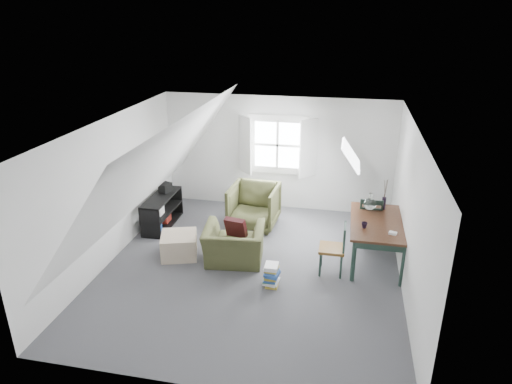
% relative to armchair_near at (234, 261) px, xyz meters
% --- Properties ---
extents(floor, '(5.50, 5.50, 0.00)m').
position_rel_armchair_near_xyz_m(floor, '(0.34, -0.16, 0.00)').
color(floor, '#49494E').
rests_on(floor, ground).
extents(ceiling, '(5.50, 5.50, 0.00)m').
position_rel_armchair_near_xyz_m(ceiling, '(0.34, -0.16, 2.50)').
color(ceiling, white).
rests_on(ceiling, wall_back).
extents(wall_back, '(5.00, 0.00, 5.00)m').
position_rel_armchair_near_xyz_m(wall_back, '(0.34, 2.59, 1.25)').
color(wall_back, silver).
rests_on(wall_back, ground).
extents(wall_front, '(5.00, 0.00, 5.00)m').
position_rel_armchair_near_xyz_m(wall_front, '(0.34, -2.91, 1.25)').
color(wall_front, silver).
rests_on(wall_front, ground).
extents(wall_left, '(0.00, 5.50, 5.50)m').
position_rel_armchair_near_xyz_m(wall_left, '(-2.16, -0.16, 1.25)').
color(wall_left, silver).
rests_on(wall_left, ground).
extents(wall_right, '(0.00, 5.50, 5.50)m').
position_rel_armchair_near_xyz_m(wall_right, '(2.84, -0.16, 1.25)').
color(wall_right, silver).
rests_on(wall_right, ground).
extents(slope_left, '(3.19, 5.50, 4.48)m').
position_rel_armchair_near_xyz_m(slope_left, '(-1.21, -0.16, 1.78)').
color(slope_left, white).
rests_on(slope_left, wall_left).
extents(slope_right, '(3.19, 5.50, 4.48)m').
position_rel_armchair_near_xyz_m(slope_right, '(1.89, -0.16, 1.78)').
color(slope_right, white).
rests_on(slope_right, wall_right).
extents(dormer_window, '(1.71, 0.35, 1.30)m').
position_rel_armchair_near_xyz_m(dormer_window, '(0.34, 2.51, 1.45)').
color(dormer_window, white).
rests_on(dormer_window, wall_back).
extents(skylight, '(0.35, 0.75, 0.47)m').
position_rel_armchair_near_xyz_m(skylight, '(1.89, 1.14, 1.75)').
color(skylight, white).
rests_on(skylight, slope_right).
extents(armchair_near, '(1.12, 1.01, 0.67)m').
position_rel_armchair_near_xyz_m(armchair_near, '(0.00, 0.00, 0.00)').
color(armchair_near, '#3D4024').
rests_on(armchair_near, floor).
extents(armchair_far, '(1.00, 1.02, 0.88)m').
position_rel_armchair_near_xyz_m(armchair_far, '(0.04, 1.50, 0.00)').
color(armchair_far, '#3D4024').
rests_on(armchair_far, floor).
extents(throw_pillow, '(0.40, 0.28, 0.39)m').
position_rel_armchair_near_xyz_m(throw_pillow, '(0.00, 0.15, 0.60)').
color(throw_pillow, '#390F13').
rests_on(throw_pillow, armchair_near).
extents(ottoman, '(0.78, 0.78, 0.42)m').
position_rel_armchair_near_xyz_m(ottoman, '(-1.03, 0.01, 0.21)').
color(ottoman, tan).
rests_on(ottoman, floor).
extents(dining_table, '(0.95, 1.58, 0.79)m').
position_rel_armchair_near_xyz_m(dining_table, '(2.45, 0.50, 0.68)').
color(dining_table, '#371C0F').
rests_on(dining_table, floor).
extents(demijohn, '(0.23, 0.23, 0.32)m').
position_rel_armchair_near_xyz_m(demijohn, '(2.30, 0.95, 0.92)').
color(demijohn, silver).
rests_on(demijohn, dining_table).
extents(vase_twigs, '(0.07, 0.08, 0.58)m').
position_rel_armchair_near_xyz_m(vase_twigs, '(2.55, 1.05, 0.92)').
color(vase_twigs, black).
rests_on(vase_twigs, dining_table).
extents(cup, '(0.12, 0.12, 0.09)m').
position_rel_armchair_near_xyz_m(cup, '(2.20, 0.20, 0.79)').
color(cup, black).
rests_on(cup, dining_table).
extents(paper_box, '(0.14, 0.12, 0.04)m').
position_rel_armchair_near_xyz_m(paper_box, '(2.65, 0.05, 0.81)').
color(paper_box, white).
rests_on(paper_box, dining_table).
extents(dining_chair_far, '(0.46, 0.46, 0.98)m').
position_rel_armchair_near_xyz_m(dining_chair_far, '(2.33, 1.15, 0.51)').
color(dining_chair_far, brown).
rests_on(dining_chair_far, floor).
extents(dining_chair_near, '(0.42, 0.42, 0.90)m').
position_rel_armchair_near_xyz_m(dining_chair_near, '(1.73, -0.01, 0.47)').
color(dining_chair_near, brown).
rests_on(dining_chair_near, floor).
extents(media_shelf, '(0.42, 1.26, 0.64)m').
position_rel_armchair_near_xyz_m(media_shelf, '(-1.81, 1.09, 0.29)').
color(media_shelf, black).
rests_on(media_shelf, floor).
extents(electronics_box, '(0.25, 0.29, 0.20)m').
position_rel_armchair_near_xyz_m(electronics_box, '(-1.81, 1.38, 0.73)').
color(electronics_box, black).
rests_on(electronics_box, media_shelf).
extents(magazine_stack, '(0.28, 0.33, 0.37)m').
position_rel_armchair_near_xyz_m(magazine_stack, '(0.78, -0.61, 0.19)').
color(magazine_stack, '#B29933').
rests_on(magazine_stack, floor).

